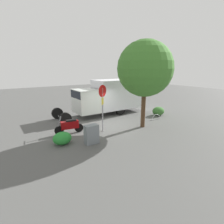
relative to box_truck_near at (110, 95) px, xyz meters
The scene contains 9 objects.
ground_plane 3.65m from the box_truck_near, 58.41° to the left, with size 60.00×60.00×0.00m, color #525250.
box_truck_near is the anchor object (origin of this frame).
motorcycle 5.74m from the box_truck_near, 29.36° to the left, with size 1.80×0.63×1.20m.
stop_sign 4.72m from the box_truck_near, 50.72° to the left, with size 0.71×0.33×3.04m.
street_tree 5.02m from the box_truck_near, 87.71° to the left, with size 3.69×3.69×5.85m.
utility_cabinet 6.77m from the box_truck_near, 47.63° to the left, with size 0.74×0.43×1.06m, color slate.
bike_rack_hoop 4.55m from the box_truck_near, 118.64° to the left, with size 0.85×0.85×0.05m, color #B7B7BC.
shrub_near_sign 7.29m from the box_truck_near, 35.11° to the left, with size 1.02×0.83×0.69m, color #278431.
shrub_mid_verge 4.50m from the box_truck_near, 136.18° to the left, with size 1.12×0.91×0.76m, color #396D2F.
Camera 1 is at (7.00, 10.27, 4.08)m, focal length 28.35 mm.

